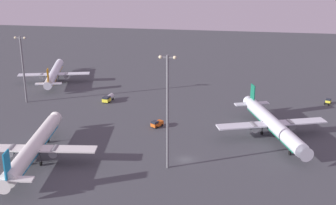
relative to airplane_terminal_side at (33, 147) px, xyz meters
name	(u,v)px	position (x,y,z in m)	size (l,w,h in m)	color
ground_plane	(186,160)	(40.92, 7.68, -4.33)	(416.00, 416.00, 0.00)	#424449
airplane_terminal_side	(33,147)	(0.00, 0.00, 0.00)	(34.89, 44.72, 11.47)	silver
airplane_far_stand	(273,124)	(65.54, 27.60, 0.03)	(34.40, 43.70, 11.56)	silver
airplane_mid_apron	(54,74)	(-24.75, 75.04, -0.52)	(30.49, 38.86, 10.10)	silver
baggage_tractor	(157,124)	(28.76, 30.28, -3.16)	(3.98, 4.52, 2.25)	#D85919
pushback_tug	(328,101)	(88.48, 63.05, -3.27)	(2.94, 3.55, 2.05)	yellow
fuel_truck	(108,98)	(5.72, 53.09, -2.97)	(3.37, 6.58, 2.35)	yellow
apron_light_east	(168,107)	(36.71, 2.16, 12.99)	(4.80, 0.90, 30.84)	slate
apron_light_west	(23,65)	(-24.77, 47.49, 10.18)	(4.80, 0.90, 25.36)	slate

